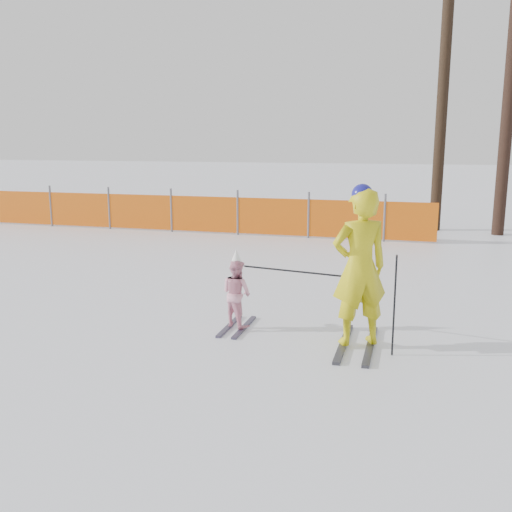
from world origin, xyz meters
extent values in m
plane|color=white|center=(0.00, 0.00, 0.00)|extent=(120.00, 120.00, 0.00)
cube|color=black|center=(1.32, -0.01, 0.02)|extent=(0.09, 1.44, 0.04)
cube|color=black|center=(1.66, -0.01, 0.02)|extent=(0.09, 1.44, 0.04)
imported|color=yellow|center=(1.49, -0.01, 1.03)|extent=(0.86, 0.76, 1.99)
sphere|color=navy|center=(1.49, -0.01, 1.95)|extent=(0.26, 0.26, 0.26)
cube|color=black|center=(-0.33, 0.28, 0.01)|extent=(0.09, 0.99, 0.03)
cube|color=black|center=(-0.11, 0.28, 0.01)|extent=(0.09, 0.99, 0.03)
imported|color=pink|center=(-0.22, 0.28, 0.50)|extent=(0.58, 0.54, 0.95)
cone|color=white|center=(-0.22, 0.28, 1.01)|extent=(0.19, 0.19, 0.24)
cylinder|color=black|center=(1.94, -0.21, 0.63)|extent=(0.02, 0.02, 1.26)
cylinder|color=black|center=(0.63, 0.13, 0.90)|extent=(1.47, 0.27, 0.02)
cylinder|color=#595960|center=(-8.64, 8.00, 0.62)|extent=(0.06, 0.06, 1.25)
cylinder|color=#595960|center=(-6.64, 8.00, 0.62)|extent=(0.06, 0.06, 1.25)
cylinder|color=#595960|center=(-4.64, 8.00, 0.62)|extent=(0.06, 0.06, 1.25)
cylinder|color=#595960|center=(-2.64, 8.00, 0.62)|extent=(0.06, 0.06, 1.25)
cylinder|color=#595960|center=(-0.64, 8.00, 0.62)|extent=(0.06, 0.06, 1.25)
cylinder|color=#595960|center=(1.36, 8.00, 0.62)|extent=(0.06, 0.06, 1.25)
cube|color=#D6580B|center=(-4.97, 8.00, 0.55)|extent=(15.33, 0.02, 1.00)
cylinder|color=black|center=(4.38, 9.99, 3.15)|extent=(0.33, 0.33, 6.30)
cylinder|color=black|center=(2.70, 10.41, 3.44)|extent=(0.31, 0.31, 6.87)
camera|label=1|loc=(2.12, -7.05, 2.59)|focal=40.00mm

